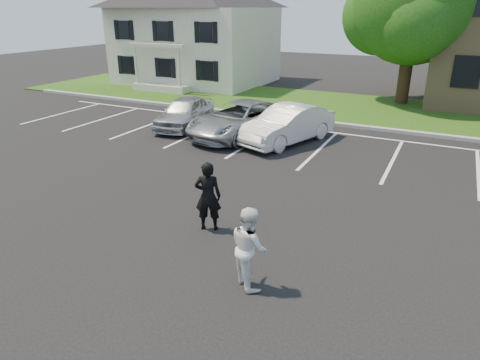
% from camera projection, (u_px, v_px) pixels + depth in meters
% --- Properties ---
extents(ground_plane, '(90.00, 90.00, 0.00)m').
position_uv_depth(ground_plane, '(221.00, 242.00, 10.23)').
color(ground_plane, black).
rests_on(ground_plane, ground).
extents(curb, '(40.00, 0.30, 0.15)m').
position_uv_depth(curb, '(344.00, 125.00, 20.16)').
color(curb, gray).
rests_on(curb, ground).
extents(grass_strip, '(44.00, 8.00, 0.08)m').
position_uv_depth(grass_strip, '(361.00, 109.00, 23.49)').
color(grass_strip, '#1A3F0C').
rests_on(grass_strip, ground).
extents(stall_lines, '(34.00, 5.36, 0.01)m').
position_uv_depth(stall_lines, '(360.00, 148.00, 17.08)').
color(stall_lines, silver).
rests_on(stall_lines, ground).
extents(house, '(10.30, 9.22, 7.60)m').
position_uv_depth(house, '(196.00, 28.00, 30.74)').
color(house, '#BDB4A0').
rests_on(house, ground).
extents(tree, '(7.80, 7.20, 8.80)m').
position_uv_depth(tree, '(417.00, 5.00, 22.89)').
color(tree, black).
rests_on(tree, ground).
extents(man_black_suit, '(0.77, 0.65, 1.79)m').
position_uv_depth(man_black_suit, '(208.00, 196.00, 10.54)').
color(man_black_suit, black).
rests_on(man_black_suit, ground).
extents(man_white_shirt, '(1.05, 1.02, 1.70)m').
position_uv_depth(man_white_shirt, '(249.00, 247.00, 8.40)').
color(man_white_shirt, white).
rests_on(man_white_shirt, ground).
extents(car_silver_west, '(2.31, 4.35, 1.41)m').
position_uv_depth(car_silver_west, '(185.00, 112.00, 19.82)').
color(car_silver_west, '#BABABF').
rests_on(car_silver_west, ground).
extents(car_silver_minivan, '(3.45, 5.67, 1.47)m').
position_uv_depth(car_silver_minivan, '(240.00, 119.00, 18.48)').
color(car_silver_minivan, '#94969B').
rests_on(car_silver_minivan, ground).
extents(car_white_sedan, '(3.01, 4.84, 1.51)m').
position_uv_depth(car_white_sedan, '(287.00, 125.00, 17.54)').
color(car_white_sedan, silver).
rests_on(car_white_sedan, ground).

